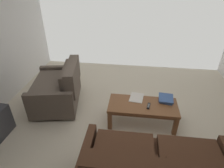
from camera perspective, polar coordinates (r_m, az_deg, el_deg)
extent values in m
cube|color=beige|center=(3.35, 3.10, -13.82)|extent=(4.99, 5.26, 0.01)
cylinder|color=black|center=(3.10, 25.65, -21.94)|extent=(0.05, 0.05, 0.06)
cylinder|color=black|center=(2.94, -2.85, -21.33)|extent=(0.05, 0.05, 0.06)
cube|color=#472B1C|center=(2.46, 23.09, -21.16)|extent=(0.73, 0.69, 0.10)
cube|color=#472B1C|center=(2.35, 3.42, -20.92)|extent=(0.73, 0.69, 0.10)
cube|color=#472B1C|center=(2.10, 3.02, -23.86)|extent=(0.70, 0.12, 0.33)
cube|color=#472B1C|center=(2.53, -7.53, -22.68)|extent=(0.11, 0.78, 0.56)
cylinder|color=black|center=(4.48, -19.47, -2.31)|extent=(0.06, 0.06, 0.06)
cylinder|color=black|center=(3.87, -22.31, -8.78)|extent=(0.06, 0.06, 0.06)
cylinder|color=black|center=(4.32, -10.38, -2.15)|extent=(0.06, 0.06, 0.06)
cylinder|color=black|center=(3.69, -11.69, -8.92)|extent=(0.06, 0.06, 0.06)
cube|color=brown|center=(3.94, -16.44, -2.67)|extent=(0.99, 1.09, 0.39)
cube|color=brown|center=(3.82, -17.27, 0.39)|extent=(0.88, 1.01, 0.10)
cube|color=brown|center=(3.68, -11.91, 2.44)|extent=(0.35, 0.97, 0.48)
cube|color=brown|center=(3.70, -13.59, 2.38)|extent=(0.27, 0.87, 0.34)
cube|color=brown|center=(4.35, -15.22, 1.96)|extent=(0.84, 0.25, 0.55)
cube|color=brown|center=(3.49, -18.31, -6.51)|extent=(0.84, 0.25, 0.55)
cube|color=brown|center=(3.28, 9.37, -6.43)|extent=(1.18, 0.53, 0.04)
cube|color=brown|center=(3.30, 9.30, -7.05)|extent=(1.08, 0.47, 0.05)
cube|color=brown|center=(3.64, 17.66, -7.35)|extent=(0.07, 0.07, 0.37)
cube|color=brown|center=(3.58, 0.32, -6.32)|extent=(0.07, 0.07, 0.37)
cube|color=brown|center=(3.31, 18.70, -12.00)|extent=(0.07, 0.07, 0.37)
cube|color=brown|center=(3.25, -0.65, -10.95)|extent=(0.07, 0.07, 0.37)
cube|color=#385693|center=(3.46, 16.19, -4.40)|extent=(0.27, 0.33, 0.03)
cube|color=#385693|center=(3.43, 16.08, -4.12)|extent=(0.27, 0.31, 0.02)
cube|color=black|center=(3.23, 11.06, -6.55)|extent=(0.07, 0.17, 0.02)
cube|color=#59595B|center=(3.22, 11.08, -6.39)|extent=(0.05, 0.11, 0.00)
cube|color=silver|center=(3.41, 7.49, -4.07)|extent=(0.27, 0.34, 0.01)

